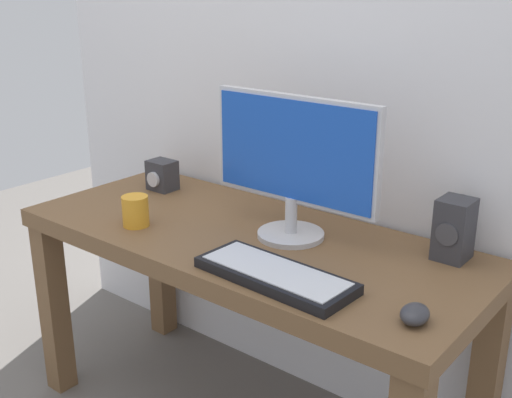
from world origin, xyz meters
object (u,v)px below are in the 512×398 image
at_px(mouse, 415,314).
at_px(coffee_mug, 135,211).
at_px(audio_controller, 162,175).
at_px(desk, 247,267).
at_px(monitor, 294,161).
at_px(keyboard_primary, 275,275).
at_px(speaker_right, 454,229).

bearing_deg(mouse, coffee_mug, 169.61).
height_order(mouse, audio_controller, audio_controller).
height_order(desk, monitor, monitor).
distance_m(keyboard_primary, mouse, 0.38).
bearing_deg(monitor, desk, -149.31).
bearing_deg(monitor, mouse, -25.22).
distance_m(audio_controller, coffee_mug, 0.36).
relative_size(speaker_right, coffee_mug, 1.79).
bearing_deg(audio_controller, monitor, -5.92).
bearing_deg(mouse, keyboard_primary, 174.19).
xyz_separation_m(desk, coffee_mug, (-0.32, -0.17, 0.16)).
bearing_deg(coffee_mug, keyboard_primary, -3.30).
distance_m(monitor, audio_controller, 0.67).
distance_m(keyboard_primary, audio_controller, 0.85).
distance_m(monitor, keyboard_primary, 0.38).
height_order(monitor, coffee_mug, monitor).
xyz_separation_m(speaker_right, coffee_mug, (-0.87, -0.38, -0.04)).
bearing_deg(mouse, audio_controller, 154.93).
bearing_deg(desk, speaker_right, 21.24).
height_order(speaker_right, coffee_mug, speaker_right).
bearing_deg(audio_controller, coffee_mug, -56.39).
xyz_separation_m(desk, speaker_right, (0.56, 0.22, 0.20)).
distance_m(keyboard_primary, speaker_right, 0.52).
bearing_deg(coffee_mug, mouse, -0.31).
distance_m(monitor, mouse, 0.61).
distance_m(mouse, audio_controller, 1.19).
relative_size(monitor, mouse, 6.28).
distance_m(keyboard_primary, coffee_mug, 0.58).
relative_size(keyboard_primary, audio_controller, 3.99).
height_order(desk, mouse, mouse).
bearing_deg(audio_controller, speaker_right, 4.27).
bearing_deg(keyboard_primary, coffee_mug, 176.70).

